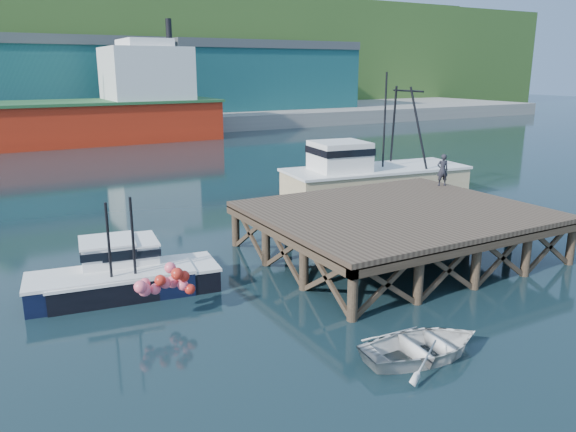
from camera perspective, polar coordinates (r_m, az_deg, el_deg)
ground at (r=22.90m, az=0.02°, el=-6.07°), size 300.00×300.00×0.00m
wharf at (r=25.20m, az=11.20°, el=0.23°), size 12.00×10.00×2.62m
far_quay at (r=89.56m, az=-22.79°, el=9.06°), size 160.00×40.00×2.00m
warehouse_mid at (r=84.33m, az=-22.74°, el=12.54°), size 28.00×16.00×9.00m
warehouse_right at (r=92.96m, az=-3.59°, el=13.72°), size 30.00×16.00×9.00m
hillside at (r=119.16m, az=-25.14°, el=14.80°), size 220.00×50.00×22.00m
boat_navy at (r=21.88m, az=-17.60°, el=-5.74°), size 6.15×3.64×3.69m
boat_black at (r=21.98m, az=-15.47°, el=-5.60°), size 6.40×5.34×3.81m
trawler at (r=36.18m, az=8.58°, el=4.23°), size 12.27×5.58×7.94m
dinghy at (r=17.08m, az=13.58°, el=-12.68°), size 4.09×3.14×0.79m
dockworker at (r=30.73m, az=15.42°, el=4.53°), size 0.72×0.61×1.69m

